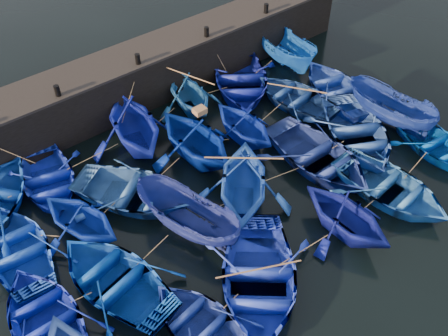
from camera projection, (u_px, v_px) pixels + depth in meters
ground at (275, 225)px, 19.69m from camera, size 120.00×120.00×0.00m
quay_wall at (132, 80)px, 24.68m from camera, size 26.00×2.50×2.50m
quay_top at (129, 57)px, 23.76m from camera, size 26.00×2.50×0.12m
bollard_1 at (57, 91)px, 21.26m from camera, size 0.24×0.24×0.50m
bollard_2 at (138, 59)px, 23.04m from camera, size 0.24×0.24×0.50m
bollard_3 at (207, 32)px, 24.83m from camera, size 0.24×0.24×0.50m
bollard_4 at (266, 8)px, 26.61m from camera, size 0.24×0.24×0.50m
boat_1 at (48, 180)px, 20.79m from camera, size 4.27×5.23×0.95m
boat_2 at (133, 123)px, 22.20m from camera, size 5.15×5.66×2.55m
boat_3 at (189, 93)px, 24.26m from camera, size 4.00×4.42×2.03m
boat_4 at (241, 80)px, 25.78m from camera, size 6.74×7.13×1.20m
boat_5 at (284, 49)px, 27.30m from camera, size 2.59×5.21×1.93m
boat_6 at (18, 248)px, 18.27m from camera, size 3.75×4.98×0.98m
boat_7 at (80, 218)px, 18.70m from camera, size 4.17×4.49×1.94m
boat_8 at (134, 192)px, 20.20m from camera, size 6.01×6.41×1.08m
boat_9 at (195, 138)px, 21.58m from camera, size 4.12×4.74×2.44m
boat_10 at (244, 124)px, 22.62m from camera, size 3.25×3.77×1.98m
boat_11 at (296, 97)px, 24.96m from camera, size 3.99×5.10×0.96m
boat_12 at (337, 88)px, 25.41m from camera, size 4.74×5.78×1.05m
boat_13 at (46, 319)px, 16.26m from camera, size 3.42×4.72×0.97m
boat_14 at (115, 279)px, 17.30m from camera, size 4.65×5.75×1.05m
boat_15 at (187, 218)px, 18.78m from camera, size 3.04×4.93×1.79m
boat_16 at (243, 181)px, 19.68m from camera, size 6.15×6.20×2.47m
boat_17 at (318, 157)px, 21.67m from camera, size 4.00×5.56×1.15m
boat_18 at (357, 133)px, 22.83m from camera, size 6.02×6.71×1.15m
boat_19 at (390, 109)px, 23.56m from camera, size 2.51×4.81×1.77m
boat_21 at (202, 325)px, 16.14m from camera, size 3.59×4.60×0.87m
boat_22 at (258, 279)px, 17.21m from camera, size 6.73×6.93×1.17m
boat_23 at (346, 215)px, 18.70m from camera, size 3.58×4.10×2.08m
boat_24 at (391, 188)px, 20.38m from camera, size 4.13×5.43×1.06m
boat_25 at (438, 146)px, 22.37m from camera, size 3.59×4.68×0.90m
wooden_crate at (200, 111)px, 20.77m from camera, size 0.52×0.43×0.25m
mooring_ropes at (191, 145)px, 21.74m from camera, size 16.96×11.45×2.10m
loose_oars at (247, 136)px, 20.93m from camera, size 10.85×11.91×1.57m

